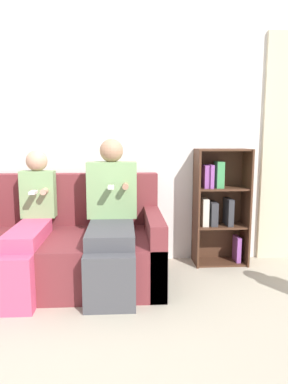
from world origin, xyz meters
The scene contains 6 objects.
ground_plane centered at (0.00, 0.00, 0.00)m, with size 14.00×14.00×0.00m, color #B2A893.
back_wall centered at (0.00, 1.08, 1.27)m, with size 10.00×0.06×2.55m.
couch centered at (-0.28, 0.58, 0.28)m, with size 1.80×0.95×0.89m.
adult_seated centered at (0.20, 0.50, 0.61)m, with size 0.43×0.90×1.21m.
child_seated centered at (-0.45, 0.46, 0.55)m, with size 0.30×0.92×1.11m.
bookshelf centered at (1.23, 0.92, 0.58)m, with size 0.50×0.28×1.12m.
Camera 1 is at (0.31, -2.29, 1.20)m, focal length 32.00 mm.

